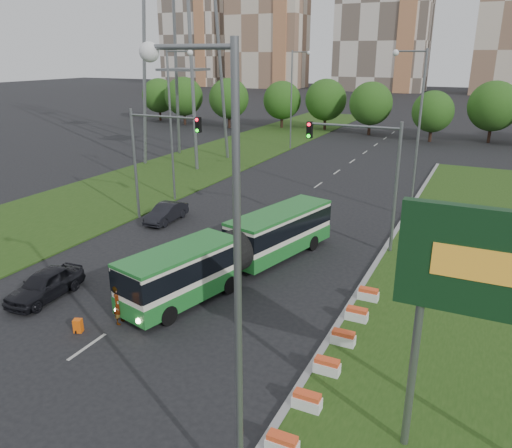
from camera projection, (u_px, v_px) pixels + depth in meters
The scene contains 18 objects.
ground at pixel (220, 301), 24.83m from camera, with size 360.00×360.00×0.00m, color black.
grass_median at pixel (509, 285), 26.35m from camera, with size 14.00×60.00×0.15m, color #224413.
median_kerb at pixel (377, 262), 29.17m from camera, with size 0.30×60.00×0.18m, color gray.
left_verge at pixel (188, 167), 53.48m from camera, with size 12.00×110.00×0.10m, color #224413.
lane_markings at pixel (303, 196), 43.13m from camera, with size 0.20×100.00×0.01m, color #B1B0AA, non-canonical shape.
flower_planters at pixel (335, 351), 19.83m from camera, with size 1.10×11.50×0.60m, color white, non-canonical shape.
traffic_mast_median at pixel (370, 165), 29.69m from camera, with size 5.76×0.32×8.00m.
traffic_mast_left at pixel (152, 148), 35.00m from camera, with size 5.76×0.32×8.00m.
street_lamps at pixel (253, 145), 32.64m from camera, with size 36.00×60.00×12.00m, color slate, non-canonical shape.
tree_line at pixel (488, 110), 66.26m from camera, with size 120.00×8.00×9.00m, color #1F4E14, non-canonical shape.
apartment_tower_west at pixel (268, 15), 171.55m from camera, with size 26.00×15.00×48.00m, color beige.
apartment_tower_cwest at pixel (385, 4), 154.62m from camera, with size 28.00×15.00×52.00m, color beige.
midrise_west at pixel (194, 35), 185.71m from camera, with size 22.00×14.00×36.00m, color beige.
articulated_bus at pixel (237, 249), 27.35m from camera, with size 2.33×14.98×2.47m.
car_left_near at pixel (45, 284), 24.90m from camera, with size 1.72×4.28×1.46m, color black.
car_left_far at pixel (166, 213), 36.29m from camera, with size 1.41×4.03×1.33m, color black.
pedestrian at pixel (119, 305), 22.49m from camera, with size 0.68×0.44×1.85m, color gray.
shopping_trolley at pixel (78, 326), 21.95m from camera, with size 0.36×0.38×0.62m.
Camera 1 is at (11.21, -19.30, 11.68)m, focal length 35.00 mm.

